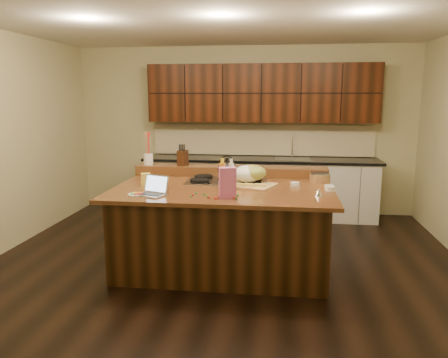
# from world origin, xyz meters

# --- Properties ---
(room) EXTENTS (5.52, 5.02, 2.72)m
(room) POSITION_xyz_m (0.00, 0.00, 1.35)
(room) COLOR black
(room) RESTS_ON ground
(island) EXTENTS (2.40, 1.60, 0.92)m
(island) POSITION_xyz_m (0.00, 0.00, 0.46)
(island) COLOR black
(island) RESTS_ON ground
(back_ledge) EXTENTS (2.40, 0.30, 0.12)m
(back_ledge) POSITION_xyz_m (0.00, 0.70, 0.98)
(back_ledge) COLOR black
(back_ledge) RESTS_ON island
(cooktop) EXTENTS (0.92, 0.52, 0.05)m
(cooktop) POSITION_xyz_m (0.00, 0.30, 0.94)
(cooktop) COLOR gray
(cooktop) RESTS_ON island
(back_counter) EXTENTS (3.70, 0.66, 2.40)m
(back_counter) POSITION_xyz_m (0.30, 2.23, 0.98)
(back_counter) COLOR silver
(back_counter) RESTS_ON ground
(kettle) EXTENTS (0.25, 0.25, 0.20)m
(kettle) POSITION_xyz_m (0.00, 0.30, 1.06)
(kettle) COLOR black
(kettle) RESTS_ON cooktop
(green_bowl) EXTENTS (0.36, 0.36, 0.18)m
(green_bowl) POSITION_xyz_m (0.30, 0.17, 1.06)
(green_bowl) COLOR olive
(green_bowl) RESTS_ON cooktop
(laptop) EXTENTS (0.34, 0.31, 0.20)m
(laptop) POSITION_xyz_m (-0.66, -0.48, 0.97)
(laptop) COLOR #B7B7BC
(laptop) RESTS_ON island
(oil_bottle) EXTENTS (0.08, 0.08, 0.27)m
(oil_bottle) POSITION_xyz_m (-0.01, -0.01, 1.06)
(oil_bottle) COLOR orange
(oil_bottle) RESTS_ON island
(vinegar_bottle) EXTENTS (0.07, 0.07, 0.25)m
(vinegar_bottle) POSITION_xyz_m (0.07, 0.11, 1.04)
(vinegar_bottle) COLOR silver
(vinegar_bottle) RESTS_ON island
(wooden_tray) EXTENTS (0.66, 0.57, 0.22)m
(wooden_tray) POSITION_xyz_m (0.26, 0.14, 1.02)
(wooden_tray) COLOR tan
(wooden_tray) RESTS_ON island
(ramekin_a) EXTENTS (0.12, 0.12, 0.04)m
(ramekin_a) POSITION_xyz_m (1.15, -0.03, 0.94)
(ramekin_a) COLOR white
(ramekin_a) RESTS_ON island
(ramekin_b) EXTENTS (0.10, 0.10, 0.04)m
(ramekin_b) POSITION_xyz_m (1.15, 0.04, 0.94)
(ramekin_b) COLOR white
(ramekin_b) RESTS_ON island
(ramekin_c) EXTENTS (0.13, 0.13, 0.04)m
(ramekin_c) POSITION_xyz_m (0.79, 0.15, 0.94)
(ramekin_c) COLOR white
(ramekin_c) RESTS_ON island
(strainer_bowl) EXTENTS (0.32, 0.32, 0.09)m
(strainer_bowl) POSITION_xyz_m (1.08, 0.43, 0.97)
(strainer_bowl) COLOR #996B3F
(strainer_bowl) RESTS_ON island
(kitchen_timer) EXTENTS (0.10, 0.10, 0.07)m
(kitchen_timer) POSITION_xyz_m (1.01, -0.32, 0.96)
(kitchen_timer) COLOR silver
(kitchen_timer) RESTS_ON island
(pink_bag) EXTENTS (0.18, 0.13, 0.31)m
(pink_bag) POSITION_xyz_m (0.11, -0.52, 1.07)
(pink_bag) COLOR pink
(pink_bag) RESTS_ON island
(candy_plate) EXTENTS (0.21, 0.21, 0.01)m
(candy_plate) POSITION_xyz_m (-0.82, -0.52, 0.93)
(candy_plate) COLOR white
(candy_plate) RESTS_ON island
(package_box) EXTENTS (0.12, 0.11, 0.14)m
(package_box) POSITION_xyz_m (-0.87, -0.05, 0.99)
(package_box) COLOR #EFE054
(package_box) RESTS_ON island
(utensil_crock) EXTENTS (0.15, 0.15, 0.14)m
(utensil_crock) POSITION_xyz_m (-1.07, 0.70, 1.11)
(utensil_crock) COLOR white
(utensil_crock) RESTS_ON back_ledge
(knife_block) EXTENTS (0.12, 0.17, 0.19)m
(knife_block) POSITION_xyz_m (-0.62, 0.70, 1.14)
(knife_block) COLOR black
(knife_block) RESTS_ON back_ledge
(gumdrop_0) EXTENTS (0.02, 0.02, 0.02)m
(gumdrop_0) POSITION_xyz_m (-0.00, -0.58, 0.93)
(gumdrop_0) COLOR red
(gumdrop_0) RESTS_ON island
(gumdrop_1) EXTENTS (0.02, 0.02, 0.02)m
(gumdrop_1) POSITION_xyz_m (-0.23, -0.40, 0.93)
(gumdrop_1) COLOR #198C26
(gumdrop_1) RESTS_ON island
(gumdrop_2) EXTENTS (0.02, 0.02, 0.02)m
(gumdrop_2) POSITION_xyz_m (-0.25, -0.47, 0.93)
(gumdrop_2) COLOR red
(gumdrop_2) RESTS_ON island
(gumdrop_3) EXTENTS (0.02, 0.02, 0.02)m
(gumdrop_3) POSITION_xyz_m (-0.09, -0.51, 0.93)
(gumdrop_3) COLOR #198C26
(gumdrop_3) RESTS_ON island
(gumdrop_4) EXTENTS (0.02, 0.02, 0.02)m
(gumdrop_4) POSITION_xyz_m (0.03, -0.53, 0.93)
(gumdrop_4) COLOR red
(gumdrop_4) RESTS_ON island
(gumdrop_5) EXTENTS (0.02, 0.02, 0.02)m
(gumdrop_5) POSITION_xyz_m (-0.14, -0.44, 0.93)
(gumdrop_5) COLOR #198C26
(gumdrop_5) RESTS_ON island
(gumdrop_6) EXTENTS (0.02, 0.02, 0.02)m
(gumdrop_6) POSITION_xyz_m (-0.07, -0.56, 0.93)
(gumdrop_6) COLOR red
(gumdrop_6) RESTS_ON island
(gumdrop_7) EXTENTS (0.02, 0.02, 0.02)m
(gumdrop_7) POSITION_xyz_m (-0.25, -0.54, 0.93)
(gumdrop_7) COLOR #198C26
(gumdrop_7) RESTS_ON island
(gumdrop_8) EXTENTS (0.02, 0.02, 0.02)m
(gumdrop_8) POSITION_xyz_m (0.01, -0.61, 0.93)
(gumdrop_8) COLOR red
(gumdrop_8) RESTS_ON island
(gumdrop_9) EXTENTS (0.02, 0.02, 0.02)m
(gumdrop_9) POSITION_xyz_m (0.20, -0.56, 0.93)
(gumdrop_9) COLOR #198C26
(gumdrop_9) RESTS_ON island
(gumdrop_10) EXTENTS (0.02, 0.02, 0.02)m
(gumdrop_10) POSITION_xyz_m (0.18, -0.46, 0.93)
(gumdrop_10) COLOR red
(gumdrop_10) RESTS_ON island
(gumdrop_11) EXTENTS (0.02, 0.02, 0.02)m
(gumdrop_11) POSITION_xyz_m (0.16, -0.42, 0.93)
(gumdrop_11) COLOR #198C26
(gumdrop_11) RESTS_ON island
(gumdrop_12) EXTENTS (0.02, 0.02, 0.02)m
(gumdrop_12) POSITION_xyz_m (0.18, -0.55, 0.93)
(gumdrop_12) COLOR red
(gumdrop_12) RESTS_ON island
(gumdrop_13) EXTENTS (0.02, 0.02, 0.02)m
(gumdrop_13) POSITION_xyz_m (0.20, -0.43, 0.93)
(gumdrop_13) COLOR #198C26
(gumdrop_13) RESTS_ON island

